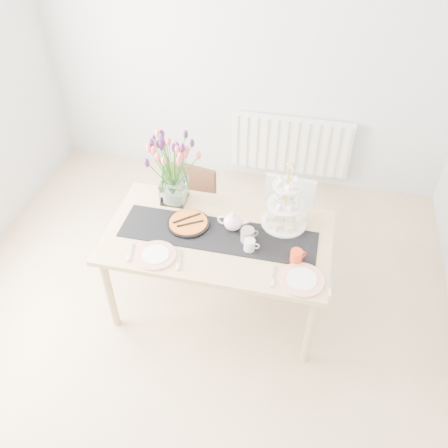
% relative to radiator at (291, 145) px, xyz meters
% --- Properties ---
extents(room_shell, '(4.50, 4.50, 4.50)m').
position_rel_radiator_xyz_m(room_shell, '(-0.50, -2.19, 0.85)').
color(room_shell, tan).
rests_on(room_shell, ground).
extents(radiator, '(1.20, 0.08, 0.60)m').
position_rel_radiator_xyz_m(radiator, '(0.00, 0.00, 0.00)').
color(radiator, white).
rests_on(radiator, room_shell).
extents(dining_table, '(1.60, 0.90, 0.75)m').
position_rel_radiator_xyz_m(dining_table, '(-0.34, -1.74, 0.22)').
color(dining_table, tan).
rests_on(dining_table, ground).
extents(chair_brown, '(0.46, 0.46, 0.79)m').
position_rel_radiator_xyz_m(chair_brown, '(-0.73, -1.13, 0.00)').
color(chair_brown, '#3C2415').
rests_on(chair_brown, ground).
extents(chair_white, '(0.43, 0.43, 0.82)m').
position_rel_radiator_xyz_m(chair_white, '(0.09, -1.16, 0.02)').
color(chair_white, silver).
rests_on(chair_white, ground).
extents(table_runner, '(1.40, 0.35, 0.01)m').
position_rel_radiator_xyz_m(table_runner, '(-0.34, -1.74, 0.30)').
color(table_runner, black).
rests_on(table_runner, dining_table).
extents(tulip_vase, '(0.67, 0.67, 0.58)m').
position_rel_radiator_xyz_m(tulip_vase, '(-0.75, -1.44, 0.67)').
color(tulip_vase, silver).
rests_on(tulip_vase, dining_table).
extents(cake_stand, '(0.33, 0.33, 0.49)m').
position_rel_radiator_xyz_m(cake_stand, '(0.10, -1.53, 0.44)').
color(cake_stand, gold).
rests_on(cake_stand, dining_table).
extents(teapot, '(0.23, 0.19, 0.14)m').
position_rel_radiator_xyz_m(teapot, '(-0.24, -1.66, 0.37)').
color(teapot, white).
rests_on(teapot, dining_table).
extents(cream_jug, '(0.09, 0.09, 0.09)m').
position_rel_radiator_xyz_m(cream_jug, '(0.22, -1.49, 0.34)').
color(cream_jug, white).
rests_on(cream_jug, dining_table).
extents(tart_tin, '(0.31, 0.31, 0.04)m').
position_rel_radiator_xyz_m(tart_tin, '(-0.57, -1.69, 0.32)').
color(tart_tin, black).
rests_on(tart_tin, dining_table).
extents(mug_grey, '(0.13, 0.13, 0.11)m').
position_rel_radiator_xyz_m(mug_grey, '(-0.12, -1.76, 0.36)').
color(mug_grey, gray).
rests_on(mug_grey, dining_table).
extents(mug_white, '(0.08, 0.08, 0.09)m').
position_rel_radiator_xyz_m(mug_white, '(-0.09, -1.84, 0.35)').
color(mug_white, silver).
rests_on(mug_white, dining_table).
extents(mug_orange, '(0.11, 0.11, 0.10)m').
position_rel_radiator_xyz_m(mug_orange, '(0.23, -1.88, 0.35)').
color(mug_orange, red).
rests_on(mug_orange, dining_table).
extents(plate_left, '(0.33, 0.33, 0.01)m').
position_rel_radiator_xyz_m(plate_left, '(-0.70, -2.04, 0.31)').
color(plate_left, silver).
rests_on(plate_left, dining_table).
extents(plate_right, '(0.29, 0.29, 0.02)m').
position_rel_radiator_xyz_m(plate_right, '(0.29, -2.04, 0.31)').
color(plate_right, white).
rests_on(plate_right, dining_table).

